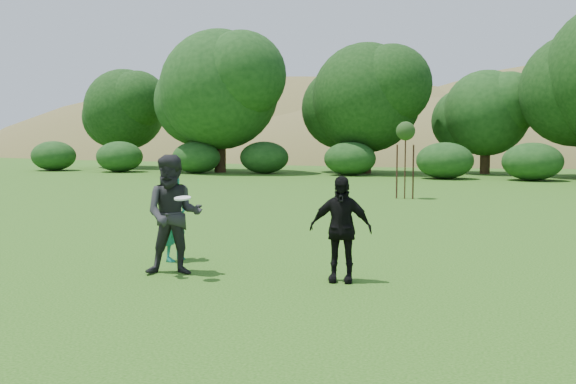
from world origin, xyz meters
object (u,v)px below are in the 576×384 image
object	(u,v)px
player_grey	(174,215)
player_black	(340,229)
sapling	(406,133)
player_teal	(175,216)

from	to	relation	value
player_grey	player_black	bearing A→B (deg)	-13.68
sapling	player_teal	bearing A→B (deg)	-99.20
player_teal	sapling	size ratio (longest dim) A/B	0.59
sapling	player_black	bearing A→B (deg)	-85.12
player_teal	sapling	distance (m)	13.54
player_grey	sapling	world-z (taller)	sapling
player_teal	player_grey	bearing A→B (deg)	-146.80
player_black	player_teal	bearing A→B (deg)	161.18
player_teal	sapling	bearing A→B (deg)	-4.46
player_teal	player_grey	distance (m)	1.23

